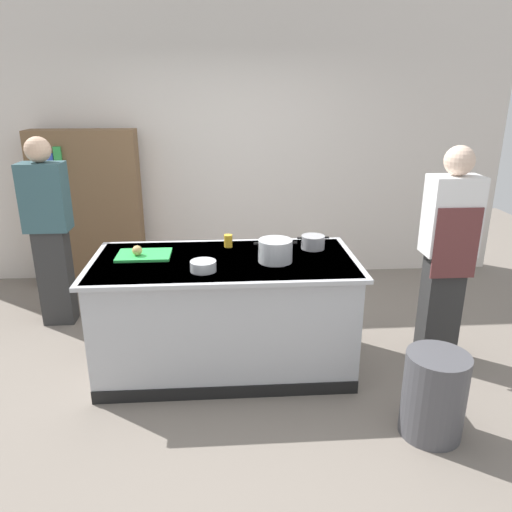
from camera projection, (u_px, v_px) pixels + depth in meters
name	position (u px, v px, depth m)	size (l,w,h in m)	color
ground_plane	(227.00, 365.00, 3.95)	(10.00, 10.00, 0.00)	slate
back_wall	(222.00, 145.00, 5.43)	(6.40, 0.12, 3.00)	silver
counter_island	(226.00, 312.00, 3.79)	(1.98, 0.98, 0.90)	#B7BABF
cutting_board	(144.00, 255.00, 3.71)	(0.40, 0.28, 0.02)	green
onion	(138.00, 250.00, 3.66)	(0.08, 0.08, 0.08)	tan
stock_pot	(276.00, 251.00, 3.58)	(0.32, 0.25, 0.17)	#B7BABF
sauce_pan	(313.00, 242.00, 3.87)	(0.25, 0.19, 0.11)	#99999E
mixing_bowl	(204.00, 266.00, 3.41)	(0.18, 0.18, 0.07)	#B7BABF
juice_cup	(229.00, 241.00, 3.91)	(0.07, 0.07, 0.10)	yellow
trash_bin	(434.00, 395.00, 3.08)	(0.39, 0.39, 0.57)	#4C4C51
person_chef	(448.00, 252.00, 3.76)	(0.38, 0.25, 1.72)	#2E2E2E
person_guest	(49.00, 229.00, 4.38)	(0.38, 0.24, 1.72)	#303030
bookshelf	(89.00, 211.00, 5.27)	(1.10, 0.31, 1.70)	brown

